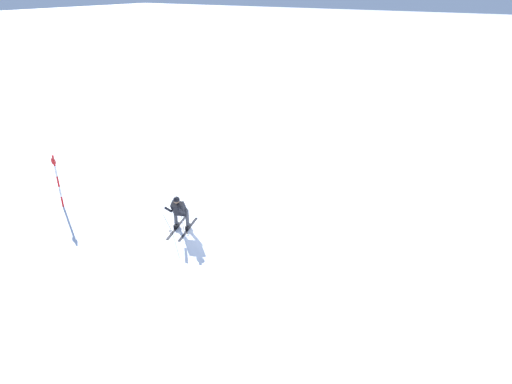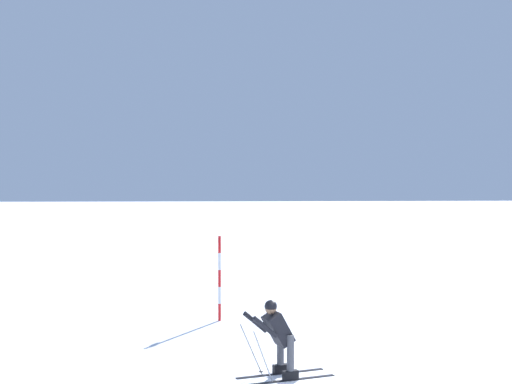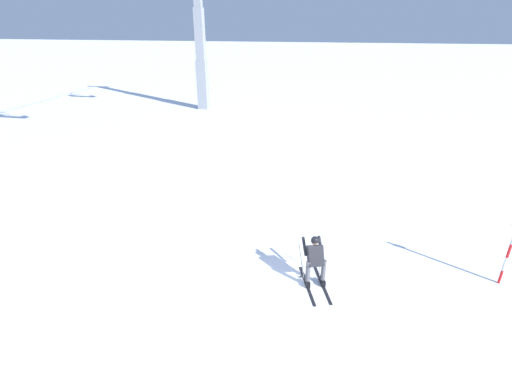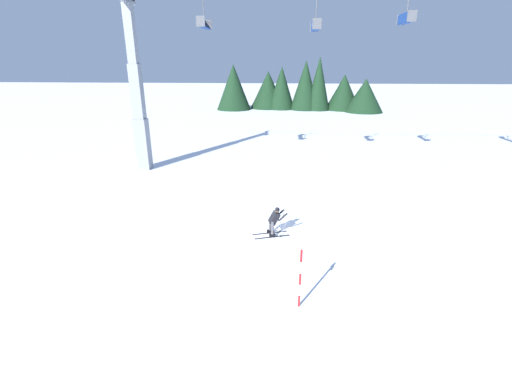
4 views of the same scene
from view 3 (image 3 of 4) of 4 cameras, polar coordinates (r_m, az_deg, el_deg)
ground_plane at (r=10.52m, az=2.34°, el=-15.41°), size 260.00×260.00×0.00m
skier_carving_main at (r=10.61m, az=9.00°, el=-9.95°), size 1.80×1.07×1.53m
lift_tower_far at (r=31.99m, az=-8.46°, el=21.25°), size 0.80×2.51×12.06m
trail_marker_pole at (r=12.33m, az=34.24°, el=-7.10°), size 0.07×0.28×2.16m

